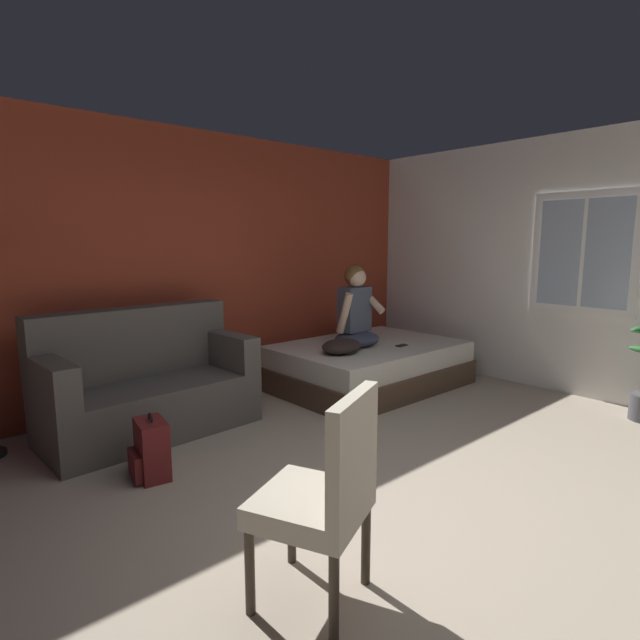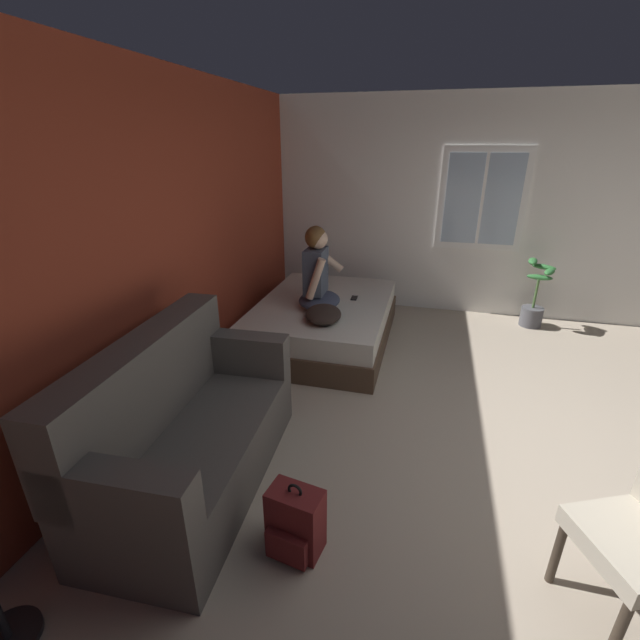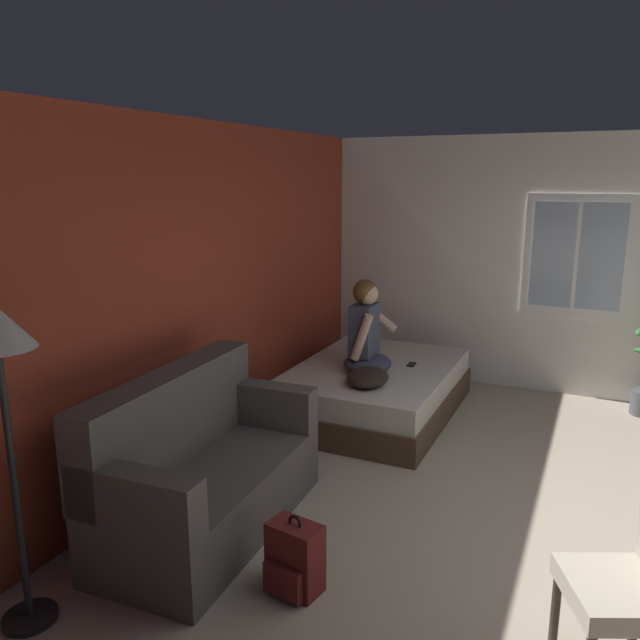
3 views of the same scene
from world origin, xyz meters
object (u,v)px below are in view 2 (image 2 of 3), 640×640
Objects in this scene: bed at (324,321)px; couch at (186,431)px; backpack at (295,523)px; person_seated at (318,275)px; cell_phone at (354,298)px; throw_pillow at (323,314)px; potted_plant at (534,303)px.

couch reaches higher than bed.
person_seated is at bearing 12.14° from backpack.
cell_phone reaches higher than bed.
backpack is at bearing -167.86° from person_seated.
person_seated reaches higher than bed.
backpack is 2.25m from throw_pillow.
throw_pillow is 0.56× the size of potted_plant.
cell_phone is (2.57, -0.64, 0.09)m from couch.
couch is at bearing 73.76° from cell_phone.
potted_plant is at bearing -38.41° from couch.
couch is at bearing 68.33° from backpack.
backpack is 0.54× the size of potted_plant.
potted_plant is (3.46, -2.74, -0.09)m from couch.
couch reaches higher than potted_plant.
cell_phone reaches higher than backpack.
couch reaches higher than throw_pillow.
throw_pillow is (2.19, 0.39, 0.36)m from backpack.
throw_pillow is at bearing 125.28° from potted_plant.
couch is 3.80× the size of backpack.
potted_plant is (1.61, -2.28, -0.25)m from throw_pillow.
potted_plant reaches higher than cell_phone.
person_seated is 1.82× the size of throw_pillow.
potted_plant is (3.80, -1.89, 0.11)m from backpack.
throw_pillow reaches higher than bed.
bed is at bearing 13.35° from throw_pillow.
backpack is 3.18× the size of cell_phone.
person_seated is at bearing -7.98° from couch.
bed is 2.78m from backpack.
throw_pillow reaches higher than backpack.
couch is 2.27m from person_seated.
throw_pillow is (1.85, -0.46, 0.16)m from couch.
backpack is at bearing 153.59° from potted_plant.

